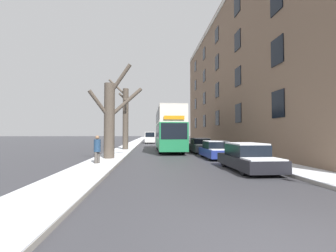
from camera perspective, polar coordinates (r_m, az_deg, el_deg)
name	(u,v)px	position (r m, az deg, el deg)	size (l,w,h in m)	color
ground_plane	(274,245)	(4.71, 25.31, -25.63)	(320.00, 320.00, 0.00)	#38383D
sidewalk_left	(138,141)	(56.86, -7.67, -3.74)	(2.23, 130.00, 0.16)	gray
sidewalk_right	(178,141)	(57.24, 2.68, -3.75)	(2.23, 130.00, 0.16)	gray
terrace_facade_right	(252,80)	(30.86, 20.56, 10.96)	(9.10, 37.61, 17.44)	#7A604C
bare_tree_left_0	(110,118)	(16.54, -14.41, 2.04)	(3.71, 1.74, 6.91)	#4C4238
bare_tree_left_1	(125,117)	(25.55, -10.85, 2.29)	(2.46, 2.92, 8.26)	#4C4238
double_decker_bus	(169,128)	(24.37, 0.22, -0.41)	(2.55, 10.75, 4.52)	#1E7A47
parked_car_0	(248,158)	(12.47, 19.54, -7.62)	(1.85, 4.46, 1.41)	black
parked_car_1	(216,150)	(17.64, 12.14, -6.05)	(1.87, 3.93, 1.35)	navy
parked_car_2	(200,146)	(22.89, 8.19, -5.00)	(1.86, 4.39, 1.46)	#474C56
oncoming_van	(150,137)	(44.82, -4.62, -2.81)	(1.93, 5.51, 2.22)	white
pedestrian_left_sidewalk	(97,149)	(13.92, -17.54, -5.64)	(0.39, 0.39, 1.79)	#4C4742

